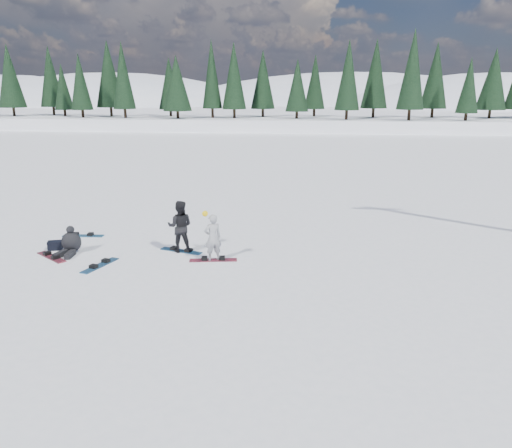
{
  "coord_description": "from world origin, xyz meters",
  "views": [
    {
      "loc": [
        4.36,
        -13.88,
        5.26
      ],
      "look_at": [
        2.71,
        1.36,
        1.1
      ],
      "focal_mm": 35.0,
      "sensor_mm": 36.0,
      "label": 1
    }
  ],
  "objects_px": {
    "snowboarder_woman": "(213,237)",
    "snowboard_loose_c": "(83,236)",
    "seated_rider": "(71,243)",
    "gear_bag": "(55,245)",
    "snowboard_loose_b": "(51,257)",
    "snowboard_loose_a": "(100,265)",
    "snowboarder_man": "(180,226)"
  },
  "relations": [
    {
      "from": "snowboarder_man",
      "to": "snowboarder_woman",
      "type": "bearing_deg",
      "value": 142.58
    },
    {
      "from": "snowboarder_man",
      "to": "gear_bag",
      "type": "bearing_deg",
      "value": -0.9
    },
    {
      "from": "snowboard_loose_a",
      "to": "seated_rider",
      "type": "bearing_deg",
      "value": 69.1
    },
    {
      "from": "snowboarder_woman",
      "to": "snowboard_loose_c",
      "type": "distance_m",
      "value": 5.77
    },
    {
      "from": "snowboard_loose_b",
      "to": "snowboard_loose_a",
      "type": "bearing_deg",
      "value": 19.33
    },
    {
      "from": "snowboarder_woman",
      "to": "snowboard_loose_a",
      "type": "distance_m",
      "value": 3.56
    },
    {
      "from": "gear_bag",
      "to": "snowboard_loose_b",
      "type": "distance_m",
      "value": 0.86
    },
    {
      "from": "snowboarder_man",
      "to": "snowboard_loose_a",
      "type": "bearing_deg",
      "value": 33.48
    },
    {
      "from": "snowboarder_man",
      "to": "gear_bag",
      "type": "height_order",
      "value": "snowboarder_man"
    },
    {
      "from": "snowboarder_man",
      "to": "snowboard_loose_a",
      "type": "distance_m",
      "value": 2.83
    },
    {
      "from": "snowboard_loose_a",
      "to": "snowboard_loose_b",
      "type": "xyz_separation_m",
      "value": [
        -1.88,
        0.59,
        0.0
      ]
    },
    {
      "from": "snowboarder_woman",
      "to": "seated_rider",
      "type": "height_order",
      "value": "snowboarder_woman"
    },
    {
      "from": "gear_bag",
      "to": "snowboarder_woman",
      "type": "bearing_deg",
      "value": -5.45
    },
    {
      "from": "snowboarder_woman",
      "to": "snowboard_loose_b",
      "type": "xyz_separation_m",
      "value": [
        -5.25,
        -0.27,
        -0.76
      ]
    },
    {
      "from": "gear_bag",
      "to": "snowboard_loose_a",
      "type": "xyz_separation_m",
      "value": [
        2.16,
        -1.39,
        -0.14
      ]
    },
    {
      "from": "seated_rider",
      "to": "snowboard_loose_a",
      "type": "xyz_separation_m",
      "value": [
        1.46,
        -1.13,
        -0.33
      ]
    },
    {
      "from": "snowboarder_man",
      "to": "snowboard_loose_b",
      "type": "height_order",
      "value": "snowboarder_man"
    },
    {
      "from": "snowboarder_woman",
      "to": "snowboarder_man",
      "type": "xyz_separation_m",
      "value": [
        -1.25,
        0.8,
        0.1
      ]
    },
    {
      "from": "snowboarder_woman",
      "to": "gear_bag",
      "type": "bearing_deg",
      "value": -36.81
    },
    {
      "from": "snowboard_loose_c",
      "to": "snowboard_loose_a",
      "type": "bearing_deg",
      "value": -60.57
    },
    {
      "from": "snowboard_loose_a",
      "to": "snowboard_loose_b",
      "type": "bearing_deg",
      "value": 89.42
    },
    {
      "from": "seated_rider",
      "to": "snowboard_loose_c",
      "type": "bearing_deg",
      "value": 106.24
    },
    {
      "from": "seated_rider",
      "to": "snowboard_loose_b",
      "type": "height_order",
      "value": "seated_rider"
    },
    {
      "from": "snowboarder_man",
      "to": "seated_rider",
      "type": "xyz_separation_m",
      "value": [
        -3.58,
        -0.54,
        -0.52
      ]
    },
    {
      "from": "snowboarder_man",
      "to": "seated_rider",
      "type": "height_order",
      "value": "snowboarder_man"
    },
    {
      "from": "snowboarder_man",
      "to": "snowboard_loose_b",
      "type": "relative_size",
      "value": 1.16
    },
    {
      "from": "snowboard_loose_c",
      "to": "seated_rider",
      "type": "bearing_deg",
      "value": -79.22
    },
    {
      "from": "gear_bag",
      "to": "snowboard_loose_c",
      "type": "height_order",
      "value": "gear_bag"
    },
    {
      "from": "seated_rider",
      "to": "snowboard_loose_c",
      "type": "distance_m",
      "value": 1.98
    },
    {
      "from": "snowboarder_woman",
      "to": "snowboarder_man",
      "type": "bearing_deg",
      "value": -64.18
    },
    {
      "from": "seated_rider",
      "to": "snowboard_loose_a",
      "type": "relative_size",
      "value": 0.72
    },
    {
      "from": "snowboard_loose_c",
      "to": "snowboarder_man",
      "type": "bearing_deg",
      "value": -21.62
    }
  ]
}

